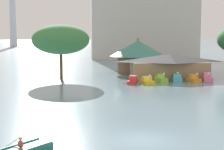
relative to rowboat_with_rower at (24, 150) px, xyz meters
The scene contains 12 objects.
ground_plane 8.63m from the rowboat_with_rower, 16.24° to the left, with size 2000.00×2000.00×0.00m, color slate.
rowboat_with_rower is the anchor object (origin of this frame).
pedal_boat_red 34.64m from the rowboat_with_rower, 70.38° to the left, with size 2.06×2.90×1.59m.
pedal_boat_yellow 35.22m from the rowboat_with_rower, 66.56° to the left, with size 2.12×3.16×1.59m.
pedal_boat_lime 37.88m from the rowboat_with_rower, 63.99° to the left, with size 1.95×3.13×1.74m.
pedal_boat_cyan 39.90m from the rowboat_with_rower, 60.53° to the left, with size 2.11×3.23×1.80m.
pedal_boat_orange 40.55m from the rowboat_with_rower, 56.70° to the left, with size 2.14×2.60×1.69m.
pedal_boat_pink 42.54m from the rowboat_with_rower, 54.21° to the left, with size 2.12×3.18×1.61m.
boathouse 43.52m from the rowboat_with_rower, 63.77° to the left, with size 14.73×6.78×4.51m.
green_roof_pavilion 51.29m from the rowboat_with_rower, 72.97° to the left, with size 11.88×11.88×7.59m.
shoreline_tree_tall_left 40.75m from the rowboat_with_rower, 90.61° to the left, with size 10.36×10.36×9.79m.
background_building_block 103.99m from the rowboat_with_rower, 76.32° to the left, with size 37.46×18.91×27.71m.
Camera 1 is at (-4.19, -24.39, 7.61)m, focal length 54.59 mm.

